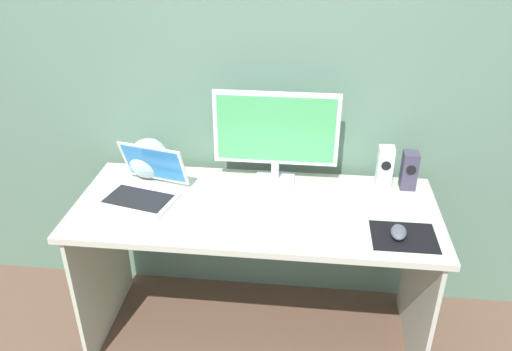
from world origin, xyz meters
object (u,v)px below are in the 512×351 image
at_px(laptop, 144,187).
at_px(speaker_right, 409,170).
at_px(monitor, 276,133).
at_px(speaker_near_monitor, 385,167).
at_px(fishbowl, 149,158).
at_px(mouse, 399,232).
at_px(keyboard_external, 258,230).

bearing_deg(laptop, speaker_right, 9.74).
bearing_deg(speaker_right, monitor, -179.80).
distance_m(speaker_near_monitor, fishbowl, 1.08).
bearing_deg(laptop, mouse, -10.38).
height_order(fishbowl, keyboard_external, fishbowl).
relative_size(fishbowl, keyboard_external, 0.44).
distance_m(laptop, mouse, 1.08).
distance_m(monitor, speaker_right, 0.62).
height_order(laptop, keyboard_external, laptop).
bearing_deg(speaker_right, laptop, -170.26).
height_order(laptop, mouse, laptop).
height_order(speaker_near_monitor, laptop, laptop).
bearing_deg(laptop, speaker_near_monitor, 10.73).
distance_m(monitor, laptop, 0.62).
relative_size(laptop, mouse, 3.65).
xyz_separation_m(speaker_near_monitor, fishbowl, (-1.08, -0.01, -0.01)).
bearing_deg(monitor, fishbowl, -178.89).
relative_size(speaker_right, laptop, 0.48).
height_order(keyboard_external, mouse, mouse).
bearing_deg(keyboard_external, fishbowl, 143.29).
bearing_deg(speaker_near_monitor, speaker_right, -0.02).
bearing_deg(laptop, fishbowl, 99.61).
distance_m(speaker_right, laptop, 1.17).
height_order(monitor, fishbowl, monitor).
xyz_separation_m(speaker_right, fishbowl, (-1.19, -0.01, 0.00)).
bearing_deg(speaker_near_monitor, mouse, -87.33).
height_order(speaker_right, mouse, speaker_right).
height_order(speaker_right, laptop, laptop).
bearing_deg(fishbowl, keyboard_external, -35.92).
xyz_separation_m(laptop, keyboard_external, (0.52, -0.22, -0.04)).
bearing_deg(fishbowl, mouse, -19.12).
height_order(speaker_right, speaker_near_monitor, speaker_near_monitor).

